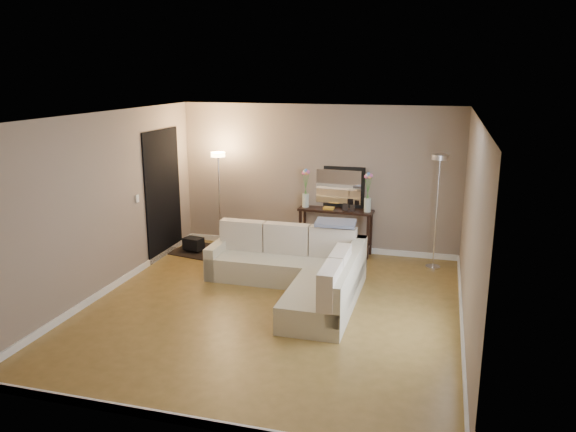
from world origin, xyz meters
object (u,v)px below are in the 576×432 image
(console_table, at_px, (331,228))
(floor_lamp_unlit, at_px, (438,189))
(sectional_sofa, at_px, (300,270))
(floor_lamp_lit, at_px, (219,181))

(console_table, bearing_deg, floor_lamp_unlit, -10.51)
(floor_lamp_unlit, bearing_deg, sectional_sofa, -140.72)
(console_table, distance_m, floor_lamp_unlit, 2.02)
(floor_lamp_unlit, bearing_deg, console_table, 169.49)
(sectional_sofa, distance_m, floor_lamp_lit, 2.67)
(sectional_sofa, distance_m, console_table, 1.87)
(floor_lamp_lit, distance_m, floor_lamp_unlit, 3.79)
(console_table, distance_m, floor_lamp_lit, 2.17)
(console_table, relative_size, floor_lamp_lit, 0.75)
(sectional_sofa, height_order, console_table, sectional_sofa)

